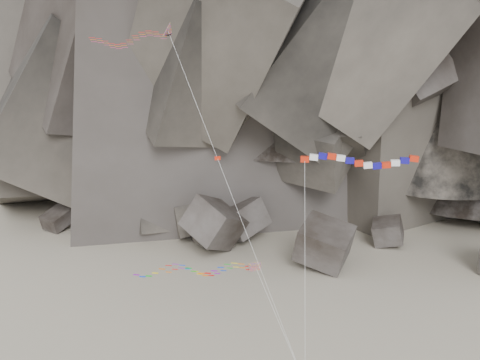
# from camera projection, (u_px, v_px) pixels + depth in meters

# --- Properties ---
(headland) EXTENTS (110.00, 70.00, 84.00)m
(headland) POSITION_uv_depth(u_px,v_px,m) (288.00, 0.00, 111.60)
(headland) COLOR #514A42
(headland) RESTS_ON ground
(boulder_field) EXTENTS (81.02, 20.29, 10.23)m
(boulder_field) POSITION_uv_depth(u_px,v_px,m) (265.00, 236.00, 86.53)
(boulder_field) COLOR #47423F
(boulder_field) RESTS_ON ground
(delta_kite) EXTENTS (23.55, 10.44, 33.09)m
(delta_kite) POSITION_uv_depth(u_px,v_px,m) (125.00, 39.00, 54.00)
(delta_kite) COLOR red
(delta_kite) RESTS_ON ground
(banner_kite) EXTENTS (10.75, 5.88, 21.05)m
(banner_kite) POSITION_uv_depth(u_px,v_px,m) (358.00, 161.00, 49.33)
(banner_kite) COLOR red
(banner_kite) RESTS_ON ground
(parafoil_kite) EXTENTS (18.88, 6.62, 9.33)m
(parafoil_kite) POSITION_uv_depth(u_px,v_px,m) (190.00, 269.00, 55.56)
(parafoil_kite) COLOR #D7A20B
(parafoil_kite) RESTS_ON ground
(pennant_kite) EXTENTS (9.46, 5.57, 20.37)m
(pennant_kite) POSITION_uv_depth(u_px,v_px,m) (235.00, 204.00, 51.11)
(pennant_kite) COLOR red
(pennant_kite) RESTS_ON ground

